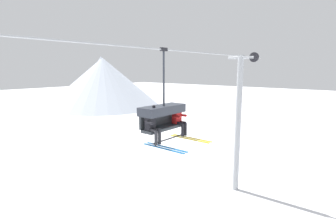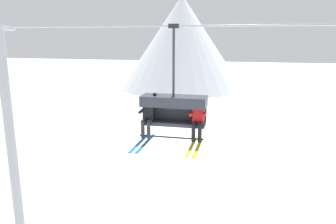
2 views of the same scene
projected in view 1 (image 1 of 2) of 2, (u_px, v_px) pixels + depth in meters
name	position (u px, v px, depth m)	size (l,w,h in m)	color
mountain_peak_central	(103.00, 82.00, 53.48)	(23.30, 23.30, 9.90)	silver
mountain_peak_east	(102.00, 78.00, 66.80)	(12.58, 12.58, 10.84)	silver
lift_tower_far	(238.00, 121.00, 16.24)	(0.36, 1.88, 8.65)	#9EA3A8
lift_cable	(180.00, 51.00, 9.64)	(16.33, 0.05, 0.05)	#9EA3A8
chairlift_chair	(162.00, 113.00, 9.35)	(1.89, 0.74, 3.16)	#33383D
skier_black	(153.00, 125.00, 8.71)	(0.48, 1.70, 1.34)	black
skier_red	(180.00, 119.00, 9.83)	(0.46, 1.70, 1.23)	red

